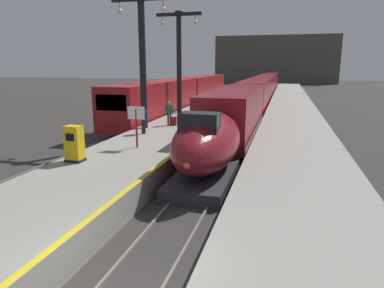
{
  "coord_description": "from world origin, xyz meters",
  "views": [
    {
      "loc": [
        3.27,
        -5.99,
        5.19
      ],
      "look_at": [
        -0.59,
        8.44,
        1.8
      ],
      "focal_mm": 32.24,
      "sensor_mm": 36.0,
      "label": 1
    }
  ],
  "objects_px": {
    "ticket_machine_yellow": "(74,145)",
    "station_column_mid": "(142,49)",
    "passenger_near_edge": "(169,111)",
    "station_column_far": "(179,53)",
    "regional_train_adjacent": "(185,92)",
    "rolling_suitcase": "(174,121)",
    "passenger_mid_platform": "(143,118)",
    "highspeed_train_main": "(260,90)",
    "departure_info_board": "(136,119)"
  },
  "relations": [
    {
      "from": "station_column_far",
      "to": "departure_info_board",
      "type": "relative_size",
      "value": 4.11
    },
    {
      "from": "passenger_near_edge",
      "to": "departure_info_board",
      "type": "distance_m",
      "value": 7.0
    },
    {
      "from": "station_column_far",
      "to": "passenger_near_edge",
      "type": "relative_size",
      "value": 5.15
    },
    {
      "from": "station_column_mid",
      "to": "departure_info_board",
      "type": "relative_size",
      "value": 4.03
    },
    {
      "from": "station_column_mid",
      "to": "station_column_far",
      "type": "xyz_separation_m",
      "value": [
        -0.0,
        8.17,
        0.08
      ]
    },
    {
      "from": "regional_train_adjacent",
      "to": "ticket_machine_yellow",
      "type": "height_order",
      "value": "regional_train_adjacent"
    },
    {
      "from": "passenger_mid_platform",
      "to": "ticket_machine_yellow",
      "type": "xyz_separation_m",
      "value": [
        -0.41,
        -6.79,
        -0.25
      ]
    },
    {
      "from": "station_column_mid",
      "to": "passenger_near_edge",
      "type": "bearing_deg",
      "value": 46.38
    },
    {
      "from": "highspeed_train_main",
      "to": "passenger_mid_platform",
      "type": "height_order",
      "value": "highspeed_train_main"
    },
    {
      "from": "passenger_near_edge",
      "to": "rolling_suitcase",
      "type": "bearing_deg",
      "value": 11.32
    },
    {
      "from": "ticket_machine_yellow",
      "to": "station_column_mid",
      "type": "bearing_deg",
      "value": 92.29
    },
    {
      "from": "station_column_mid",
      "to": "departure_info_board",
      "type": "bearing_deg",
      "value": -71.15
    },
    {
      "from": "ticket_machine_yellow",
      "to": "departure_info_board",
      "type": "height_order",
      "value": "departure_info_board"
    },
    {
      "from": "highspeed_train_main",
      "to": "ticket_machine_yellow",
      "type": "relative_size",
      "value": 47.26
    },
    {
      "from": "passenger_near_edge",
      "to": "rolling_suitcase",
      "type": "xyz_separation_m",
      "value": [
        0.31,
        0.06,
        -0.69
      ]
    },
    {
      "from": "station_column_mid",
      "to": "passenger_near_edge",
      "type": "height_order",
      "value": "station_column_mid"
    },
    {
      "from": "passenger_mid_platform",
      "to": "station_column_far",
      "type": "bearing_deg",
      "value": 94.27
    },
    {
      "from": "station_column_mid",
      "to": "station_column_far",
      "type": "bearing_deg",
      "value": 90.0
    },
    {
      "from": "passenger_near_edge",
      "to": "station_column_far",
      "type": "bearing_deg",
      "value": 101.05
    },
    {
      "from": "highspeed_train_main",
      "to": "regional_train_adjacent",
      "type": "xyz_separation_m",
      "value": [
        -8.1,
        -9.14,
        0.16
      ]
    },
    {
      "from": "station_column_mid",
      "to": "ticket_machine_yellow",
      "type": "xyz_separation_m",
      "value": [
        0.35,
        -8.77,
        -4.45
      ]
    },
    {
      "from": "ticket_machine_yellow",
      "to": "departure_info_board",
      "type": "distance_m",
      "value": 3.64
    },
    {
      "from": "regional_train_adjacent",
      "to": "ticket_machine_yellow",
      "type": "bearing_deg",
      "value": -84.48
    },
    {
      "from": "highspeed_train_main",
      "to": "passenger_near_edge",
      "type": "height_order",
      "value": "highspeed_train_main"
    },
    {
      "from": "regional_train_adjacent",
      "to": "passenger_mid_platform",
      "type": "distance_m",
      "value": 19.83
    },
    {
      "from": "passenger_near_edge",
      "to": "departure_info_board",
      "type": "bearing_deg",
      "value": -85.26
    },
    {
      "from": "rolling_suitcase",
      "to": "highspeed_train_main",
      "type": "bearing_deg",
      "value": 80.43
    },
    {
      "from": "highspeed_train_main",
      "to": "passenger_near_edge",
      "type": "relative_size",
      "value": 44.74
    },
    {
      "from": "regional_train_adjacent",
      "to": "rolling_suitcase",
      "type": "distance_m",
      "value": 16.65
    },
    {
      "from": "regional_train_adjacent",
      "to": "passenger_near_edge",
      "type": "relative_size",
      "value": 21.66
    },
    {
      "from": "passenger_near_edge",
      "to": "rolling_suitcase",
      "type": "height_order",
      "value": "passenger_near_edge"
    },
    {
      "from": "station_column_far",
      "to": "ticket_machine_yellow",
      "type": "bearing_deg",
      "value": -88.82
    },
    {
      "from": "station_column_mid",
      "to": "departure_info_board",
      "type": "xyz_separation_m",
      "value": [
        1.9,
        -5.57,
        -3.68
      ]
    },
    {
      "from": "passenger_mid_platform",
      "to": "departure_info_board",
      "type": "height_order",
      "value": "departure_info_board"
    },
    {
      "from": "station_column_mid",
      "to": "passenger_mid_platform",
      "type": "distance_m",
      "value": 4.7
    },
    {
      "from": "station_column_far",
      "to": "passenger_near_edge",
      "type": "distance_m",
      "value": 8.13
    },
    {
      "from": "ticket_machine_yellow",
      "to": "highspeed_train_main",
      "type": "bearing_deg",
      "value": 81.12
    },
    {
      "from": "ticket_machine_yellow",
      "to": "rolling_suitcase",
      "type": "bearing_deg",
      "value": 82.86
    },
    {
      "from": "highspeed_train_main",
      "to": "departure_info_board",
      "type": "xyz_separation_m",
      "value": [
        -4.0,
        -32.34,
        0.59
      ]
    },
    {
      "from": "ticket_machine_yellow",
      "to": "regional_train_adjacent",
      "type": "bearing_deg",
      "value": 95.52
    },
    {
      "from": "passenger_near_edge",
      "to": "rolling_suitcase",
      "type": "relative_size",
      "value": 1.72
    },
    {
      "from": "station_column_mid",
      "to": "passenger_near_edge",
      "type": "xyz_separation_m",
      "value": [
        1.32,
        1.39,
        -4.2
      ]
    },
    {
      "from": "regional_train_adjacent",
      "to": "passenger_mid_platform",
      "type": "xyz_separation_m",
      "value": [
        2.96,
        -19.61,
        -0.09
      ]
    },
    {
      "from": "passenger_mid_platform",
      "to": "rolling_suitcase",
      "type": "xyz_separation_m",
      "value": [
        0.87,
        3.43,
        -0.69
      ]
    },
    {
      "from": "station_column_far",
      "to": "ticket_machine_yellow",
      "type": "distance_m",
      "value": 17.53
    },
    {
      "from": "rolling_suitcase",
      "to": "regional_train_adjacent",
      "type": "bearing_deg",
      "value": 103.31
    },
    {
      "from": "station_column_far",
      "to": "passenger_near_edge",
      "type": "xyz_separation_m",
      "value": [
        1.32,
        -6.78,
        -4.28
      ]
    },
    {
      "from": "ticket_machine_yellow",
      "to": "departure_info_board",
      "type": "xyz_separation_m",
      "value": [
        1.55,
        3.2,
        0.77
      ]
    },
    {
      "from": "passenger_mid_platform",
      "to": "passenger_near_edge",
      "type": "bearing_deg",
      "value": 80.45
    },
    {
      "from": "regional_train_adjacent",
      "to": "passenger_near_edge",
      "type": "height_order",
      "value": "regional_train_adjacent"
    }
  ]
}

